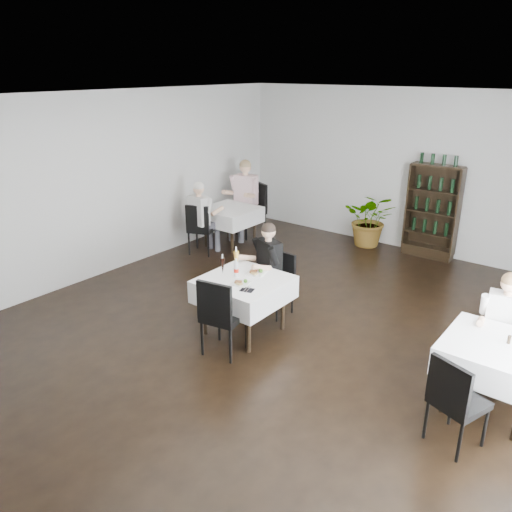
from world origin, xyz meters
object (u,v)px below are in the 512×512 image
Objects in this scene: wine_shelf at (432,213)px; main_table at (244,289)px; diner_main at (264,262)px; potted_tree at (370,219)px.

main_table is (-0.90, -4.31, -0.23)m from wine_shelf.
wine_shelf is 3.86m from diner_main.
main_table is at bearing -86.78° from potted_tree.
diner_main is (0.12, -3.61, 0.25)m from potted_tree.
diner_main reaches higher than main_table.
wine_shelf is 1.70× the size of main_table.
wine_shelf is 4.41m from main_table.
potted_tree is (-0.24, 4.20, -0.08)m from main_table.
wine_shelf reaches higher than potted_tree.
potted_tree is at bearing 91.94° from diner_main.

